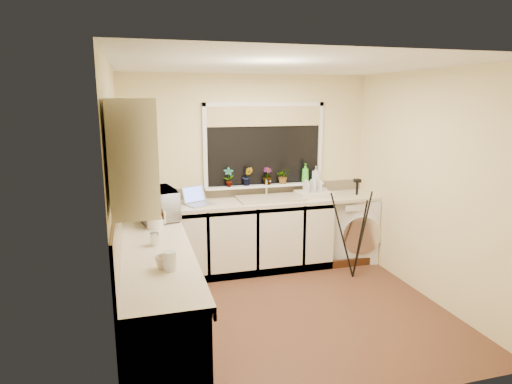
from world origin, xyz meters
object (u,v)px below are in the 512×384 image
object	(u,v)px
washing_machine	(351,227)
plant_b	(248,176)
kettle	(155,218)
soap_bottle_clear	(316,174)
dish_rack	(314,194)
steel_jar	(155,239)
glass_jug	(170,261)
plant_d	(283,176)
cup_back	(323,191)
soap_bottle_green	(305,173)
plant_c	(267,176)
tripod	(355,229)
cup_left	(162,262)
laptop	(197,200)
microwave	(157,204)
plant_a	(229,177)

from	to	relation	value
washing_machine	plant_b	size ratio (longest dim) A/B	3.53
kettle	washing_machine	bearing A→B (deg)	19.38
soap_bottle_clear	dish_rack	bearing A→B (deg)	-118.69
washing_machine	steel_jar	bearing A→B (deg)	-138.29
glass_jug	plant_d	distance (m)	2.79
steel_jar	cup_back	bearing A→B (deg)	33.61
cup_back	soap_bottle_green	bearing A→B (deg)	147.93
steel_jar	cup_back	world-z (taller)	steel_jar
kettle	plant_b	size ratio (longest dim) A/B	0.85
steel_jar	plant_c	world-z (taller)	plant_c
tripod	glass_jug	world-z (taller)	tripod
kettle	tripod	distance (m)	2.40
cup_left	tripod	bearing A→B (deg)	30.17
dish_rack	tripod	size ratio (longest dim) A/B	0.36
washing_machine	dish_rack	bearing A→B (deg)	-164.65
laptop	tripod	bearing A→B (deg)	-41.83
microwave	plant_c	bearing A→B (deg)	-74.04
glass_jug	steel_jar	distance (m)	0.62
dish_rack	plant_d	xyz separation A→B (m)	(-0.35, 0.20, 0.22)
kettle	plant_c	bearing A→B (deg)	36.81
dish_rack	soap_bottle_clear	xyz separation A→B (m)	(0.11, 0.20, 0.22)
microwave	plant_a	size ratio (longest dim) A/B	2.30
washing_machine	kettle	xyz separation A→B (m)	(-2.63, -0.92, 0.58)
glass_jug	soap_bottle_green	bearing A→B (deg)	48.63
tripod	steel_jar	distance (m)	2.54
plant_d	soap_bottle_clear	xyz separation A→B (m)	(0.46, -0.00, 0.01)
dish_rack	plant_a	xyz separation A→B (m)	(-1.08, 0.19, 0.24)
plant_d	cup_left	size ratio (longest dim) A/B	1.92
soap_bottle_green	washing_machine	bearing A→B (deg)	-17.89
plant_a	soap_bottle_green	size ratio (longest dim) A/B	0.98
tripod	kettle	bearing A→B (deg)	163.16
kettle	soap_bottle_clear	xyz separation A→B (m)	(2.17, 1.10, 0.15)
washing_machine	soap_bottle_clear	distance (m)	0.88
microwave	plant_c	size ratio (longest dim) A/B	2.54
steel_jar	laptop	bearing A→B (deg)	67.60
tripod	soap_bottle_green	world-z (taller)	soap_bottle_green
plant_d	kettle	bearing A→B (deg)	-147.04
washing_machine	soap_bottle_green	bearing A→B (deg)	175.43
washing_machine	soap_bottle_green	size ratio (longest dim) A/B	3.38
microwave	cup_back	world-z (taller)	microwave
steel_jar	plant_c	size ratio (longest dim) A/B	0.49
cup_left	soap_bottle_green	bearing A→B (deg)	47.15
microwave	cup_back	distance (m)	2.28
washing_machine	soap_bottle_clear	bearing A→B (deg)	172.16
steel_jar	cup_left	distance (m)	0.56
steel_jar	soap_bottle_green	size ratio (longest dim) A/B	0.44
cup_left	plant_c	bearing A→B (deg)	55.52
kettle	tripod	world-z (taller)	tripod
tripod	soap_bottle_green	bearing A→B (deg)	87.48
cup_back	soap_bottle_clear	bearing A→B (deg)	118.91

